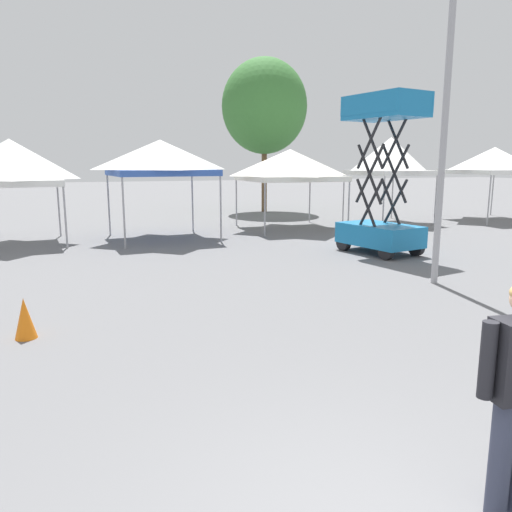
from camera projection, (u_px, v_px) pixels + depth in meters
name	position (u px, v px, depth m)	size (l,w,h in m)	color
canopy_tent_behind_left	(11.00, 162.00, 15.56)	(3.14, 3.14, 3.34)	#9E9EA3
canopy_tent_far_left	(161.00, 158.00, 16.78)	(3.48, 3.48, 3.36)	#9E9EA3
canopy_tent_right_of_center	(290.00, 165.00, 19.51)	(3.65, 3.65, 3.12)	#9E9EA3
canopy_tent_far_right	(390.00, 156.00, 21.28)	(3.10, 3.10, 3.67)	#9E9EA3
canopy_tent_left_of_center	(494.00, 161.00, 22.39)	(3.71, 3.71, 3.29)	#9E9EA3
scissor_lift	(381.00, 208.00, 14.28)	(1.80, 2.52, 4.46)	black
light_pole_near_lift	(451.00, 30.00, 9.94)	(0.36, 0.36, 9.28)	#9E9EA3
tree_behind_tents_center	(264.00, 106.00, 25.88)	(4.45, 4.45, 7.94)	brown
traffic_cone_lot_center	(25.00, 318.00, 7.40)	(0.32, 0.32, 0.62)	orange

